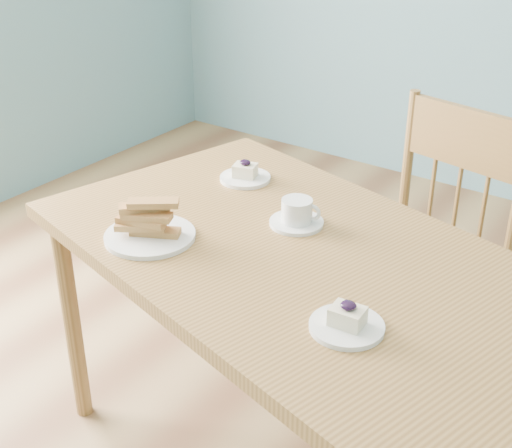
# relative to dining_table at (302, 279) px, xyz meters

# --- Properties ---
(room) EXTENTS (5.01, 5.01, 2.71)m
(room) POSITION_rel_dining_table_xyz_m (0.21, -0.23, 0.66)
(room) COLOR olive
(room) RESTS_ON ground
(dining_table) EXTENTS (1.59, 1.14, 0.77)m
(dining_table) POSITION_rel_dining_table_xyz_m (0.00, 0.00, 0.00)
(dining_table) COLOR olive
(dining_table) RESTS_ON ground
(dining_chair) EXTENTS (0.52, 0.50, 0.98)m
(dining_chair) POSITION_rel_dining_table_xyz_m (0.10, 0.60, -0.19)
(dining_chair) COLOR olive
(dining_chair) RESTS_ON ground
(cheesecake_plate_near) EXTENTS (0.16, 0.16, 0.07)m
(cheesecake_plate_near) POSITION_rel_dining_table_xyz_m (0.24, -0.22, 0.09)
(cheesecake_plate_near) COLOR silver
(cheesecake_plate_near) RESTS_ON dining_table
(cheesecake_plate_far) EXTENTS (0.15, 0.15, 0.07)m
(cheesecake_plate_far) POSITION_rel_dining_table_xyz_m (-0.38, 0.28, 0.09)
(cheesecake_plate_far) COLOR silver
(cheesecake_plate_far) RESTS_ON dining_table
(coffee_cup) EXTENTS (0.15, 0.15, 0.07)m
(coffee_cup) POSITION_rel_dining_table_xyz_m (-0.09, 0.12, 0.11)
(coffee_cup) COLOR silver
(coffee_cup) RESTS_ON dining_table
(biscotti_plate) EXTENTS (0.24, 0.24, 0.11)m
(biscotti_plate) POSITION_rel_dining_table_xyz_m (-0.36, -0.16, 0.11)
(biscotti_plate) COLOR silver
(biscotti_plate) RESTS_ON dining_table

